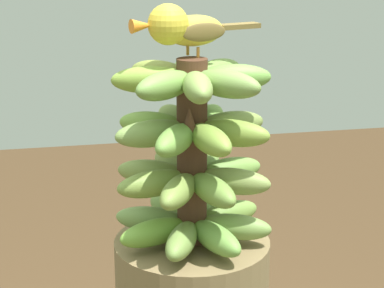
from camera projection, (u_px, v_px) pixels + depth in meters
name	position (u px, v px, depth m)	size (l,w,h in m)	color
banana_bunch	(192.00, 153.00, 1.11)	(0.27, 0.27, 0.31)	#4C2D1E
perched_bird	(182.00, 27.00, 1.07)	(0.22, 0.09, 0.09)	#C68933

